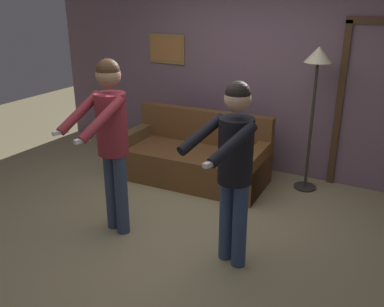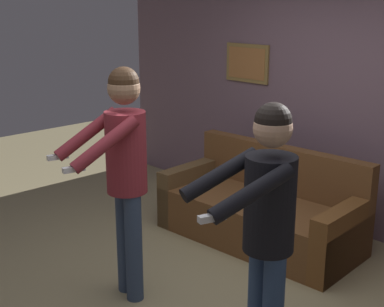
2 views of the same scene
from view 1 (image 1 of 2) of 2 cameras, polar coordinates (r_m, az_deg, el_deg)
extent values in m
plane|color=#988B63|center=(4.60, -2.84, -9.90)|extent=(12.00, 12.00, 0.00)
cube|color=slate|center=(5.88, 7.68, 10.42)|extent=(6.40, 0.06, 2.60)
cube|color=olive|center=(6.37, -3.38, 13.76)|extent=(0.59, 0.02, 0.42)
cube|color=#B1703A|center=(6.36, -3.44, 13.75)|extent=(0.51, 0.01, 0.34)
cube|color=#4C331E|center=(5.57, 19.01, 5.93)|extent=(0.08, 0.04, 2.04)
cube|color=brown|center=(5.61, 0.08, -1.55)|extent=(1.94, 0.95, 0.42)
cube|color=brown|center=(5.76, 1.64, 3.67)|extent=(1.90, 0.24, 0.45)
cube|color=brown|center=(5.98, -7.43, 0.57)|extent=(0.20, 0.86, 0.58)
cube|color=brown|center=(5.28, 8.60, -2.33)|extent=(0.20, 0.86, 0.58)
cylinder|color=#332D28|center=(5.65, 14.81, -4.31)|extent=(0.28, 0.28, 0.02)
cylinder|color=#332D28|center=(5.37, 15.58, 3.36)|extent=(0.04, 0.04, 1.56)
cone|color=#F9EAB7|center=(5.18, 16.53, 12.56)|extent=(0.32, 0.32, 0.18)
cylinder|color=#344563|center=(4.50, -10.68, -4.83)|extent=(0.13, 0.13, 0.85)
cylinder|color=#344563|center=(4.39, -9.38, -5.46)|extent=(0.13, 0.13, 0.85)
cylinder|color=maroon|center=(4.18, -10.66, 3.87)|extent=(0.30, 0.30, 0.60)
sphere|color=#9E7556|center=(4.07, -11.11, 10.20)|extent=(0.23, 0.23, 0.23)
sphere|color=#382314|center=(4.06, -11.15, 10.77)|extent=(0.22, 0.22, 0.22)
cylinder|color=maroon|center=(4.15, -14.72, 5.34)|extent=(0.20, 0.51, 0.36)
cube|color=white|center=(4.07, -17.17, 2.75)|extent=(0.07, 0.16, 0.04)
cylinder|color=maroon|center=(3.88, -11.88, 4.51)|extent=(0.20, 0.51, 0.36)
cube|color=white|center=(3.80, -14.45, 1.72)|extent=(0.07, 0.16, 0.04)
cylinder|color=navy|center=(3.95, 4.60, -8.73)|extent=(0.13, 0.13, 0.81)
cylinder|color=navy|center=(3.86, 6.37, -9.56)|extent=(0.13, 0.13, 0.81)
cylinder|color=black|center=(3.61, 5.85, 0.37)|extent=(0.30, 0.30, 0.57)
sphere|color=tan|center=(3.48, 6.12, 7.28)|extent=(0.22, 0.22, 0.22)
sphere|color=black|center=(3.47, 6.14, 7.90)|extent=(0.21, 0.21, 0.21)
cylinder|color=black|center=(3.51, 1.33, 2.63)|extent=(0.24, 0.51, 0.27)
cylinder|color=black|center=(3.29, 5.47, 1.26)|extent=(0.24, 0.51, 0.27)
cube|color=white|center=(3.16, 2.59, -1.34)|extent=(0.08, 0.16, 0.04)
camera|label=2|loc=(0.93, 56.70, 2.43)|focal=50.00mm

